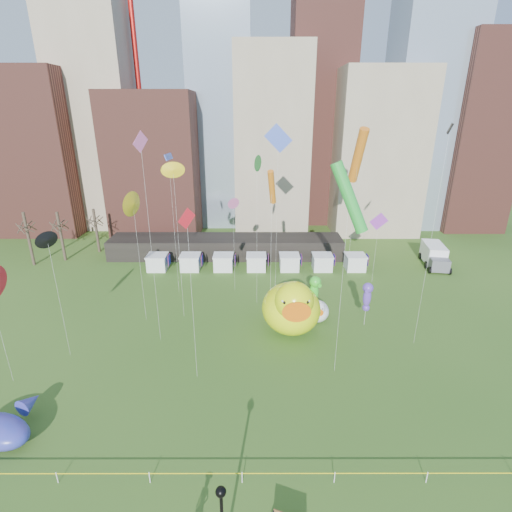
{
  "coord_description": "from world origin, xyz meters",
  "views": [
    {
      "loc": [
        0.88,
        -18.22,
        22.71
      ],
      "look_at": [
        0.92,
        10.08,
        12.0
      ],
      "focal_mm": 27.0,
      "sensor_mm": 36.0,
      "label": 1
    }
  ],
  "objects_px": {
    "whale_inflatable": "(1,429)",
    "big_duck": "(292,307)",
    "seahorse_green": "(314,289)",
    "seahorse_purple": "(368,295)",
    "small_duck": "(316,310)",
    "box_truck": "(434,255)"
  },
  "relations": [
    {
      "from": "whale_inflatable",
      "to": "big_duck",
      "type": "bearing_deg",
      "value": 52.69
    },
    {
      "from": "big_duck",
      "to": "box_truck",
      "type": "distance_m",
      "value": 31.01
    },
    {
      "from": "small_duck",
      "to": "seahorse_green",
      "type": "relative_size",
      "value": 0.7
    },
    {
      "from": "seahorse_purple",
      "to": "small_duck",
      "type": "bearing_deg",
      "value": -166.8
    },
    {
      "from": "big_duck",
      "to": "small_duck",
      "type": "height_order",
      "value": "big_duck"
    },
    {
      "from": "small_duck",
      "to": "box_truck",
      "type": "distance_m",
      "value": 27.17
    },
    {
      "from": "seahorse_green",
      "to": "box_truck",
      "type": "bearing_deg",
      "value": 18.03
    },
    {
      "from": "seahorse_purple",
      "to": "whale_inflatable",
      "type": "distance_m",
      "value": 34.93
    },
    {
      "from": "small_duck",
      "to": "box_truck",
      "type": "relative_size",
      "value": 0.52
    },
    {
      "from": "big_duck",
      "to": "small_duck",
      "type": "bearing_deg",
      "value": 35.11
    },
    {
      "from": "whale_inflatable",
      "to": "seahorse_purple",
      "type": "bearing_deg",
      "value": 46.85
    },
    {
      "from": "seahorse_green",
      "to": "seahorse_purple",
      "type": "xyz_separation_m",
      "value": [
        5.83,
        -0.34,
        -0.5
      ]
    },
    {
      "from": "seahorse_green",
      "to": "seahorse_purple",
      "type": "height_order",
      "value": "seahorse_green"
    },
    {
      "from": "whale_inflatable",
      "to": "box_truck",
      "type": "bearing_deg",
      "value": 55.72
    },
    {
      "from": "big_duck",
      "to": "small_duck",
      "type": "distance_m",
      "value": 4.17
    },
    {
      "from": "small_duck",
      "to": "seahorse_purple",
      "type": "xyz_separation_m",
      "value": [
        5.33,
        -0.94,
        2.43
      ]
    },
    {
      "from": "small_duck",
      "to": "seahorse_purple",
      "type": "height_order",
      "value": "seahorse_purple"
    },
    {
      "from": "big_duck",
      "to": "small_duck",
      "type": "xyz_separation_m",
      "value": [
        3.08,
        2.25,
        -1.69
      ]
    },
    {
      "from": "big_duck",
      "to": "whale_inflatable",
      "type": "height_order",
      "value": "big_duck"
    },
    {
      "from": "small_duck",
      "to": "whale_inflatable",
      "type": "bearing_deg",
      "value": -140.44
    },
    {
      "from": "small_duck",
      "to": "box_truck",
      "type": "xyz_separation_m",
      "value": [
        20.96,
        17.29,
        0.23
      ]
    },
    {
      "from": "big_duck",
      "to": "seahorse_purple",
      "type": "relative_size",
      "value": 1.66
    }
  ]
}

